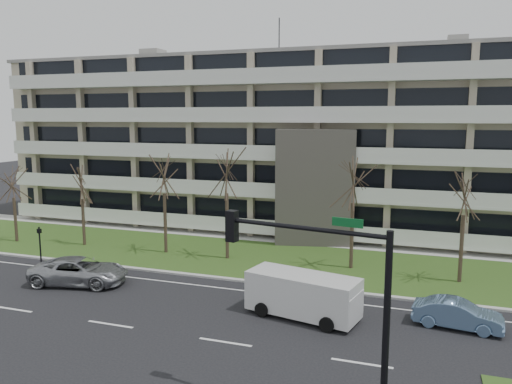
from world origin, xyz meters
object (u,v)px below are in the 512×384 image
(blue_sedan, at_px, (458,314))
(pedestrian_signal, at_px, (40,241))
(silver_pickup, at_px, (79,271))
(traffic_signal, at_px, (327,290))
(white_van, at_px, (304,292))

(blue_sedan, bearing_deg, pedestrian_signal, 93.15)
(blue_sedan, bearing_deg, silver_pickup, 98.35)
(traffic_signal, bearing_deg, white_van, 117.73)
(silver_pickup, distance_m, pedestrian_signal, 5.43)
(silver_pickup, distance_m, traffic_signal, 18.94)
(blue_sedan, bearing_deg, white_van, 105.51)
(traffic_signal, xyz_separation_m, pedestrian_signal, (-21.37, 10.78, -2.73))
(white_van, xyz_separation_m, pedestrian_signal, (-18.76, 2.79, 0.40))
(pedestrian_signal, bearing_deg, silver_pickup, -14.69)
(silver_pickup, height_order, traffic_signal, traffic_signal)
(white_van, distance_m, pedestrian_signal, 18.97)
(silver_pickup, relative_size, pedestrian_signal, 2.13)
(silver_pickup, relative_size, white_van, 0.96)
(silver_pickup, height_order, blue_sedan, silver_pickup)
(traffic_signal, bearing_deg, blue_sedan, 72.83)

